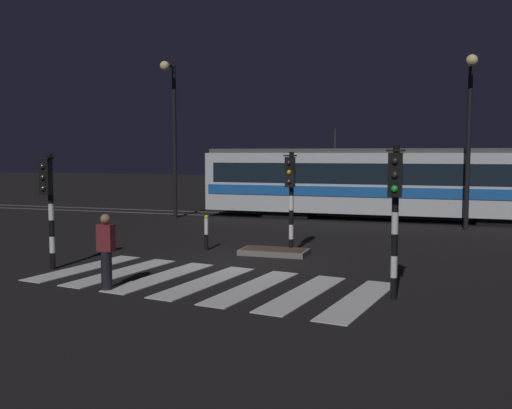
% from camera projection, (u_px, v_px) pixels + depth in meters
% --- Properties ---
extents(ground_plane, '(120.00, 120.00, 0.00)m').
position_uv_depth(ground_plane, '(245.00, 261.00, 16.43)').
color(ground_plane, black).
extents(rail_near, '(80.00, 0.12, 0.03)m').
position_uv_depth(rail_near, '(323.00, 219.00, 26.66)').
color(rail_near, '#59595E').
rests_on(rail_near, ground).
extents(rail_far, '(80.00, 0.12, 0.03)m').
position_uv_depth(rail_far, '(329.00, 216.00, 28.02)').
color(rail_far, '#59595E').
rests_on(rail_far, ground).
extents(crosswalk_zebra, '(8.65, 4.91, 0.02)m').
position_uv_depth(crosswalk_zebra, '(205.00, 282.00, 13.75)').
color(crosswalk_zebra, silver).
rests_on(crosswalk_zebra, ground).
extents(traffic_island, '(2.02, 1.03, 0.18)m').
position_uv_depth(traffic_island, '(274.00, 252.00, 17.51)').
color(traffic_island, slate).
rests_on(traffic_island, ground).
extents(traffic_light_median_centre, '(0.36, 0.42, 3.08)m').
position_uv_depth(traffic_light_median_centre, '(291.00, 187.00, 17.47)').
color(traffic_light_median_centre, black).
rests_on(traffic_light_median_centre, ground).
extents(traffic_light_corner_near_right, '(0.36, 0.42, 3.21)m').
position_uv_depth(traffic_light_corner_near_right, '(395.00, 199.00, 11.91)').
color(traffic_light_corner_near_right, black).
rests_on(traffic_light_corner_near_right, ground).
extents(traffic_light_corner_near_left, '(0.36, 0.42, 3.03)m').
position_uv_depth(traffic_light_corner_near_left, '(48.00, 194.00, 15.07)').
color(traffic_light_corner_near_left, black).
rests_on(traffic_light_corner_near_left, ground).
extents(street_lamp_trackside_left, '(0.44, 1.21, 7.17)m').
position_uv_depth(street_lamp_trackside_left, '(172.00, 121.00, 26.96)').
color(street_lamp_trackside_left, black).
rests_on(street_lamp_trackside_left, ground).
extents(street_lamp_trackside_right, '(0.44, 1.21, 6.73)m').
position_uv_depth(street_lamp_trackside_right, '(469.00, 121.00, 22.55)').
color(street_lamp_trackside_right, black).
rests_on(street_lamp_trackside_right, ground).
extents(tram, '(17.32, 2.58, 4.15)m').
position_uv_depth(tram, '(391.00, 182.00, 26.26)').
color(tram, silver).
rests_on(tram, ground).
extents(pedestrian_waiting_at_kerb, '(0.36, 0.24, 1.71)m').
position_uv_depth(pedestrian_waiting_at_kerb, '(106.00, 251.00, 12.89)').
color(pedestrian_waiting_at_kerb, black).
rests_on(pedestrian_waiting_at_kerb, ground).
extents(bollard_island_edge, '(0.12, 0.12, 1.11)m').
position_uv_depth(bollard_island_edge, '(206.00, 233.00, 18.27)').
color(bollard_island_edge, black).
rests_on(bollard_island_edge, ground).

